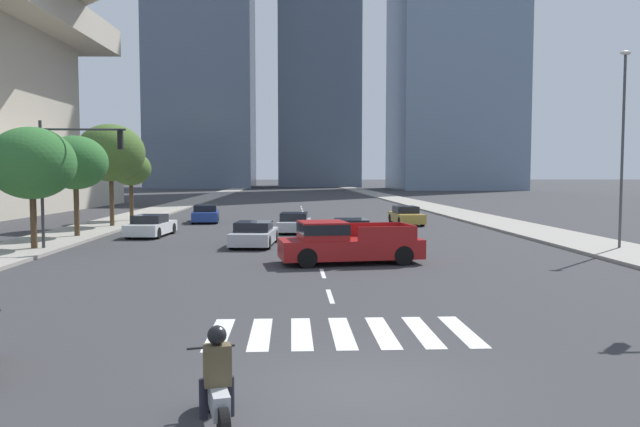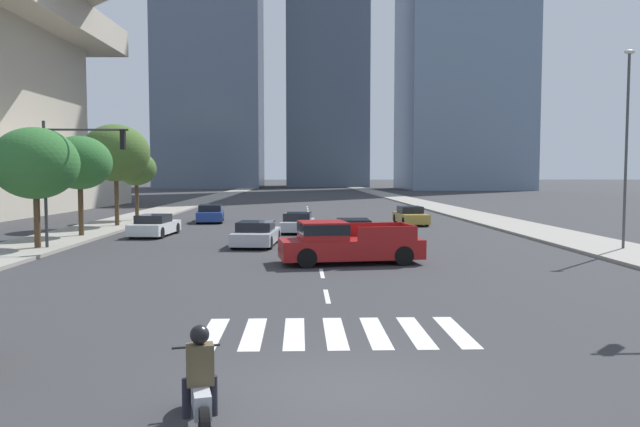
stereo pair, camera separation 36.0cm
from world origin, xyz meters
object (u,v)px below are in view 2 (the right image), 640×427
object	(u,v)px
sedan_silver_4	(256,234)
pickup_truck	(344,243)
sedan_blue_3	(210,214)
sedan_green_2	(354,231)
sedan_white_1	(155,226)
sedan_gold_0	(411,216)
street_tree_nearest	(35,163)
street_lamp_east	(627,136)
street_tree_fourth	(136,169)
street_tree_third	(116,153)
traffic_signal_far	(76,161)
motorcycle_trailing	(200,389)
street_tree_second	(80,163)
sedan_silver_5	(298,223)

from	to	relation	value
sedan_silver_4	pickup_truck	bearing A→B (deg)	-142.44
sedan_blue_3	sedan_green_2	bearing A→B (deg)	-150.34
sedan_white_1	sedan_gold_0	bearing A→B (deg)	-60.15
sedan_blue_3	sedan_silver_4	xyz separation A→B (m)	(4.45, -14.84, -0.03)
pickup_truck	sedan_gold_0	size ratio (longest dim) A/B	1.29
sedan_silver_4	street_tree_nearest	size ratio (longest dim) A/B	0.81
pickup_truck	street_lamp_east	xyz separation A→B (m)	(13.00, 3.26, 4.41)
street_lamp_east	street_tree_fourth	bearing A→B (deg)	145.97
pickup_truck	street_tree_third	world-z (taller)	street_tree_third
street_tree_third	street_tree_fourth	bearing A→B (deg)	90.00
pickup_truck	sedan_silver_4	distance (m)	7.20
sedan_white_1	street_tree_fourth	world-z (taller)	street_tree_fourth
sedan_blue_3	traffic_signal_far	xyz separation A→B (m)	(-3.66, -16.42, 3.50)
sedan_silver_4	motorcycle_trailing	bearing A→B (deg)	-172.86
sedan_green_2	street_tree_nearest	world-z (taller)	street_tree_nearest
motorcycle_trailing	traffic_signal_far	xyz separation A→B (m)	(-8.90, 19.91, 3.51)
traffic_signal_far	street_tree_fourth	distance (m)	16.96
sedan_gold_0	street_tree_third	xyz separation A→B (m)	(-19.82, -1.88, 4.32)
street_tree_third	street_tree_fourth	world-z (taller)	street_tree_third
sedan_white_1	street_tree_nearest	distance (m)	8.25
pickup_truck	street_tree_second	bearing A→B (deg)	-43.64
street_tree_third	sedan_blue_3	bearing A→B (deg)	39.01
pickup_truck	sedan_silver_4	size ratio (longest dim) A/B	1.29
pickup_truck	street_tree_nearest	size ratio (longest dim) A/B	1.05
sedan_silver_5	street_lamp_east	distance (m)	18.34
street_tree_second	pickup_truck	bearing A→B (deg)	-35.90
sedan_gold_0	sedan_silver_4	xyz separation A→B (m)	(-9.90, -12.28, -0.03)
sedan_blue_3	traffic_signal_far	size ratio (longest dim) A/B	0.79
motorcycle_trailing	sedan_blue_3	xyz separation A→B (m)	(-5.24, 36.33, 0.01)
street_tree_nearest	motorcycle_trailing	bearing A→B (deg)	-61.67
traffic_signal_far	street_lamp_east	world-z (taller)	street_lamp_east
sedan_white_1	sedan_green_2	bearing A→B (deg)	-101.89
sedan_gold_0	sedan_silver_4	bearing A→B (deg)	-41.34
traffic_signal_far	street_tree_second	size ratio (longest dim) A/B	1.06
sedan_white_1	street_tree_second	world-z (taller)	street_tree_second
sedan_white_1	street_lamp_east	world-z (taller)	street_lamp_east
sedan_green_2	street_tree_nearest	distance (m)	15.58
sedan_gold_0	street_tree_fourth	world-z (taller)	street_tree_fourth
sedan_gold_0	street_tree_third	world-z (taller)	street_tree_third
sedan_silver_5	street_lamp_east	bearing A→B (deg)	-118.63
sedan_blue_3	street_lamp_east	world-z (taller)	street_lamp_east
pickup_truck	sedan_silver_4	bearing A→B (deg)	-65.22
motorcycle_trailing	street_tree_nearest	xyz separation A→B (m)	(-10.71, 19.86, 3.42)
pickup_truck	sedan_blue_3	xyz separation A→B (m)	(-8.31, 20.90, -0.22)
sedan_white_1	sedan_silver_4	size ratio (longest dim) A/B	0.99
sedan_silver_4	traffic_signal_far	bearing A→B (deg)	106.09
pickup_truck	sedan_silver_5	bearing A→B (deg)	-89.64
sedan_green_2	sedan_silver_5	xyz separation A→B (m)	(-2.93, 5.41, 0.01)
sedan_blue_3	street_tree_third	xyz separation A→B (m)	(-5.47, -4.43, 4.31)
motorcycle_trailing	pickup_truck	world-z (taller)	pickup_truck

